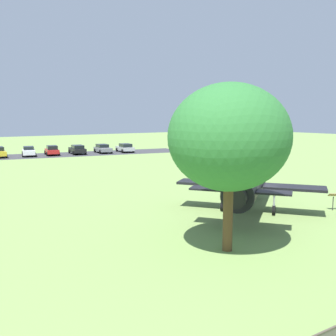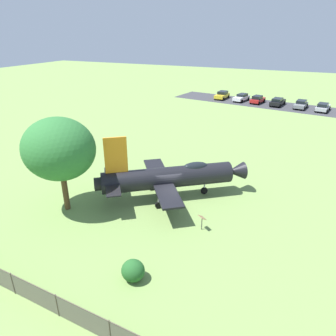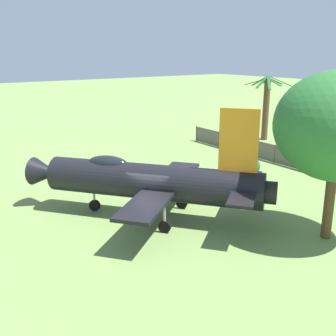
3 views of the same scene
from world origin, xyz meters
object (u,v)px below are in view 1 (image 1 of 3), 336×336
(parked_car_black, at_px, (77,149))
(parked_car_white, at_px, (29,151))
(parked_car_gray, at_px, (103,148))
(info_plaque, at_px, (333,197))
(parked_car_silver, at_px, (125,148))
(display_jet, at_px, (251,179))
(shade_tree, at_px, (230,138))
(parked_car_red, at_px, (52,150))

(parked_car_black, xyz_separation_m, parked_car_white, (-7.15, 1.33, -0.01))
(parked_car_gray, bearing_deg, info_plaque, 1.61)
(parked_car_silver, height_order, parked_car_black, parked_car_black)
(display_jet, relative_size, parked_car_white, 2.43)
(display_jet, distance_m, parked_car_silver, 41.41)
(parked_car_silver, bearing_deg, parked_car_black, 90.09)
(parked_car_gray, xyz_separation_m, parked_car_white, (-11.31, 1.81, 0.01))
(parked_car_silver, xyz_separation_m, parked_car_white, (-15.00, 2.60, 0.01))
(shade_tree, bearing_deg, parked_car_red, 81.36)
(parked_car_black, distance_m, parked_car_white, 7.28)
(info_plaque, relative_size, parked_car_white, 0.24)
(parked_car_silver, bearing_deg, parked_car_white, 89.44)
(shade_tree, height_order, info_plaque, shade_tree)
(parked_car_white, bearing_deg, parked_car_silver, 93.40)
(display_jet, relative_size, parked_car_red, 2.66)
(parked_car_gray, relative_size, parked_car_white, 0.96)
(parked_car_gray, xyz_separation_m, parked_car_red, (-8.01, 1.10, 0.03))
(parked_car_silver, relative_size, parked_car_white, 1.00)
(display_jet, height_order, parked_car_white, display_jet)
(shade_tree, distance_m, parked_car_black, 47.61)
(parked_car_silver, distance_m, parked_car_white, 15.22)
(shade_tree, xyz_separation_m, parked_car_red, (7.10, 46.75, -4.35))
(parked_car_red, distance_m, parked_car_white, 3.38)
(info_plaque, distance_m, parked_car_silver, 43.89)
(shade_tree, distance_m, parked_car_gray, 48.29)
(parked_car_black, relative_size, parked_car_white, 1.03)
(parked_car_black, xyz_separation_m, parked_car_red, (-3.85, 0.62, 0.01))
(shade_tree, relative_size, parked_car_black, 1.51)
(info_plaque, xyz_separation_m, parked_car_white, (-7.00, 45.76, -0.10))
(parked_car_red, bearing_deg, parked_car_gray, -86.69)
(info_plaque, relative_size, parked_car_silver, 0.24)
(display_jet, relative_size, parked_car_silver, 2.42)
(parked_car_black, bearing_deg, parked_car_red, 89.72)
(parked_car_black, bearing_deg, shade_tree, 175.49)
(display_jet, xyz_separation_m, info_plaque, (3.87, -3.49, -1.10))
(parked_car_silver, distance_m, parked_car_gray, 3.77)
(info_plaque, relative_size, parked_car_red, 0.26)
(display_jet, height_order, info_plaque, display_jet)
(shade_tree, height_order, parked_car_gray, shade_tree)
(display_jet, height_order, shade_tree, shade_tree)
(parked_car_silver, bearing_deg, display_jet, 172.64)
(info_plaque, xyz_separation_m, parked_car_gray, (4.31, 43.95, -0.11))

